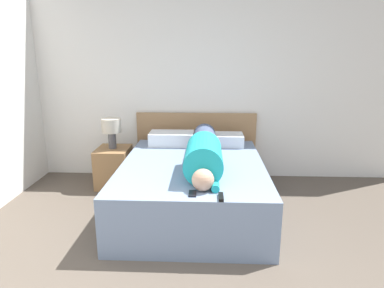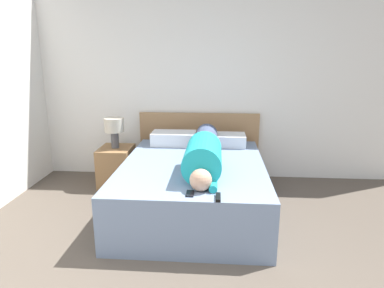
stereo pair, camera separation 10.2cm
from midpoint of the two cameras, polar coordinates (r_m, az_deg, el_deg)
wall_back at (r=4.66m, az=3.08°, el=10.18°), size 5.70×0.06×2.60m
bed at (r=3.75m, az=0.95°, el=-7.18°), size 1.51×1.96×0.55m
headboard at (r=4.74m, az=1.76°, el=-0.19°), size 1.63×0.04×0.90m
nightstand at (r=4.59m, az=-11.84°, el=-3.63°), size 0.41×0.48×0.50m
table_lamp at (r=4.45m, az=-12.20°, el=2.74°), size 0.25×0.25×0.39m
person_lying at (r=3.52m, az=2.86°, el=-1.27°), size 0.36×1.63×0.36m
pillow_near_headboard at (r=4.37m, az=-2.38°, el=0.95°), size 0.56×0.33×0.16m
pillow_second at (r=4.35m, az=6.05°, el=0.69°), size 0.53×0.33×0.15m
tv_remote at (r=2.80m, az=5.43°, el=-8.84°), size 0.04×0.15×0.02m
cell_phone at (r=2.87m, az=0.70°, el=-8.26°), size 0.06×0.13×0.01m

